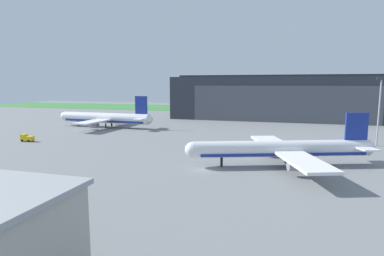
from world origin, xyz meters
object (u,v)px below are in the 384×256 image
object	(u,v)px
maintenance_hangar	(282,97)
stair_truck	(27,138)
apron_light_mast	(379,106)
airliner_far_right	(105,118)
airliner_near_left	(283,149)

from	to	relation	value
maintenance_hangar	stair_truck	bearing A→B (deg)	-129.28
stair_truck	apron_light_mast	size ratio (longest dim) A/B	0.20
airliner_far_right	apron_light_mast	distance (m)	97.72
maintenance_hangar	airliner_far_right	distance (m)	90.28
maintenance_hangar	stair_truck	distance (m)	119.86
stair_truck	airliner_near_left	bearing A→B (deg)	-6.41
maintenance_hangar	airliner_near_left	xyz separation A→B (m)	(0.66, -101.04, -7.07)
airliner_near_left	apron_light_mast	world-z (taller)	apron_light_mast
stair_truck	apron_light_mast	distance (m)	105.45
airliner_far_right	apron_light_mast	xyz separation A→B (m)	(96.54, -13.01, 7.74)
apron_light_mast	stair_truck	bearing A→B (deg)	-167.61
airliner_near_left	stair_truck	xyz separation A→B (m)	(-76.31, 8.57, -2.55)
airliner_far_right	maintenance_hangar	bearing A→B (deg)	39.25
maintenance_hangar	apron_light_mast	xyz separation A→B (m)	(26.84, -69.96, 0.77)
airliner_far_right	stair_truck	xyz separation A→B (m)	(-5.95, -35.52, -2.65)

